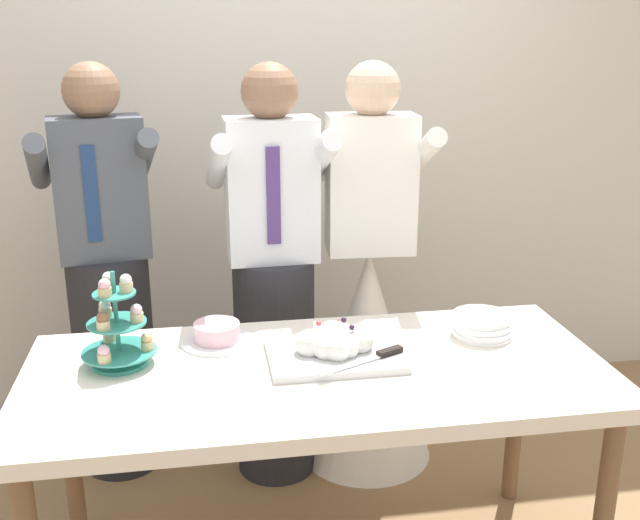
{
  "coord_description": "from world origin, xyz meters",
  "views": [
    {
      "loc": [
        -0.33,
        -2.05,
        1.78
      ],
      "look_at": [
        0.03,
        0.15,
        1.07
      ],
      "focal_mm": 41.58,
      "sensor_mm": 36.0,
      "label": 1
    }
  ],
  "objects": [
    {
      "name": "rear_wall",
      "position": [
        0.0,
        1.43,
        1.45
      ],
      "size": [
        5.2,
        0.1,
        2.9
      ],
      "primitive_type": "cube",
      "color": "beige",
      "rests_on": "ground_plane"
    },
    {
      "name": "dessert_table",
      "position": [
        0.0,
        0.0,
        0.7
      ],
      "size": [
        1.8,
        0.8,
        0.78
      ],
      "color": "silver",
      "rests_on": "ground_plane"
    },
    {
      "name": "round_cake",
      "position": [
        -0.3,
        0.24,
        0.8
      ],
      "size": [
        0.24,
        0.24,
        0.07
      ],
      "color": "white",
      "rests_on": "dessert_table"
    },
    {
      "name": "person_groom",
      "position": [
        -0.06,
        0.68,
        0.75
      ],
      "size": [
        0.47,
        0.5,
        1.66
      ],
      "color": "#232328",
      "rests_on": "ground_plane"
    },
    {
      "name": "cupcake_stand",
      "position": [
        -0.6,
        0.12,
        0.89
      ],
      "size": [
        0.23,
        0.23,
        0.31
      ],
      "color": "teal",
      "rests_on": "dessert_table"
    },
    {
      "name": "person_guest",
      "position": [
        -0.71,
        0.83,
        0.75
      ],
      "size": [
        0.53,
        0.56,
        1.66
      ],
      "color": "#232328",
      "rests_on": "ground_plane"
    },
    {
      "name": "plate_stack",
      "position": [
        0.59,
        0.15,
        0.81
      ],
      "size": [
        0.2,
        0.2,
        0.08
      ],
      "color": "white",
      "rests_on": "dessert_table"
    },
    {
      "name": "main_cake_tray",
      "position": [
        0.06,
        0.06,
        0.82
      ],
      "size": [
        0.42,
        0.33,
        0.13
      ],
      "color": "silver",
      "rests_on": "dessert_table"
    },
    {
      "name": "person_bride",
      "position": [
        0.33,
        0.73,
        0.58
      ],
      "size": [
        0.56,
        0.56,
        1.66
      ],
      "color": "white",
      "rests_on": "ground_plane"
    }
  ]
}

